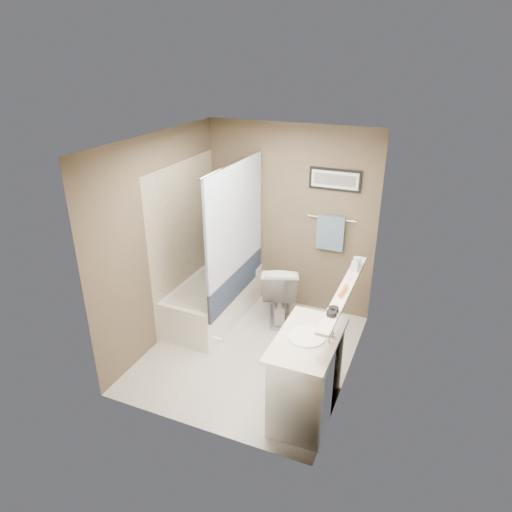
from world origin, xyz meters
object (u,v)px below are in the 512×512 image
at_px(vanity, 307,377).
at_px(glass_jar, 357,262).
at_px(hair_brush_front, 343,291).
at_px(toilet, 279,290).
at_px(candle_bowl_far, 334,309).
at_px(bathtub, 214,299).
at_px(candle_bowl_near, 332,313).
at_px(soap_bottle, 355,264).

bearing_deg(vanity, glass_jar, 77.59).
xyz_separation_m(vanity, hair_brush_front, (0.19, 0.43, 0.74)).
distance_m(toilet, candle_bowl_far, 1.88).
xyz_separation_m(bathtub, vanity, (1.60, -1.18, 0.15)).
xyz_separation_m(toilet, candle_bowl_near, (1.00, -1.48, 0.74)).
height_order(candle_bowl_near, hair_brush_front, hair_brush_front).
bearing_deg(candle_bowl_near, glass_jar, 90.00).
bearing_deg(soap_bottle, candle_bowl_far, -90.00).
xyz_separation_m(toilet, candle_bowl_far, (1.00, -1.41, 0.74)).
bearing_deg(candle_bowl_near, bathtub, 146.60).
relative_size(hair_brush_front, glass_jar, 2.20).
bearing_deg(glass_jar, candle_bowl_near, -90.00).
bearing_deg(soap_bottle, bathtub, 172.05).
bearing_deg(candle_bowl_far, glass_jar, 90.00).
bearing_deg(bathtub, candle_bowl_far, -30.21).
height_order(bathtub, hair_brush_front, hair_brush_front).
height_order(bathtub, candle_bowl_near, candle_bowl_near).
bearing_deg(candle_bowl_far, toilet, 125.26).
xyz_separation_m(vanity, candle_bowl_far, (0.19, 0.07, 0.73)).
bearing_deg(vanity, candle_bowl_far, 18.55).
bearing_deg(candle_bowl_far, hair_brush_front, 90.00).
relative_size(glass_jar, soap_bottle, 0.67).
xyz_separation_m(toilet, hair_brush_front, (1.00, -1.05, 0.74)).
relative_size(candle_bowl_near, candle_bowl_far, 1.00).
relative_size(toilet, vanity, 0.88).
distance_m(glass_jar, soap_bottle, 0.11).
height_order(toilet, glass_jar, glass_jar).
bearing_deg(candle_bowl_far, soap_bottle, 90.00).
bearing_deg(vanity, hair_brush_front, 64.56).
bearing_deg(candle_bowl_near, vanity, -179.57).
distance_m(vanity, glass_jar, 1.31).
xyz_separation_m(hair_brush_front, soap_bottle, (0.00, 0.50, 0.05)).
height_order(toilet, hair_brush_front, hair_brush_front).
bearing_deg(glass_jar, hair_brush_front, -90.00).
height_order(toilet, vanity, vanity).
relative_size(bathtub, candle_bowl_near, 16.67).
distance_m(toilet, soap_bottle, 1.39).
distance_m(toilet, glass_jar, 1.34).
height_order(candle_bowl_far, hair_brush_front, hair_brush_front).
height_order(bathtub, candle_bowl_far, candle_bowl_far).
xyz_separation_m(hair_brush_front, glass_jar, (0.00, 0.61, 0.03)).
bearing_deg(candle_bowl_near, toilet, 123.98).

